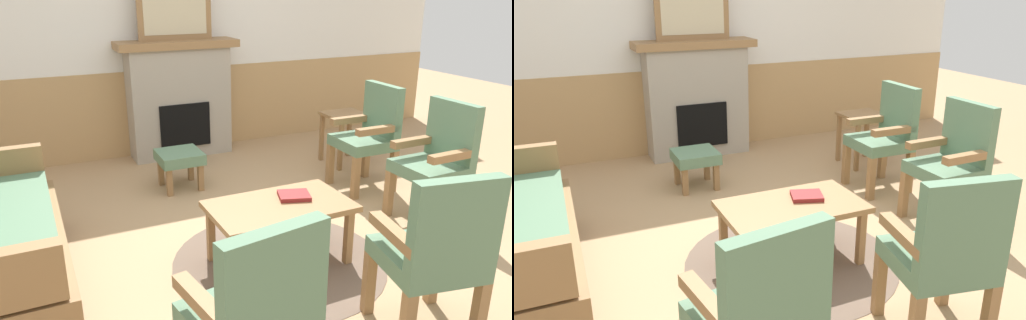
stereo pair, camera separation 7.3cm
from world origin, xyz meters
TOP-DOWN VIEW (x-y plane):
  - ground_plane at (0.00, 0.00)m, footprint 14.00×14.00m
  - wall_back at (0.00, 2.60)m, footprint 7.20×0.14m
  - fireplace at (0.00, 2.35)m, footprint 1.30×0.44m
  - framed_picture at (0.00, 2.35)m, footprint 0.80×0.04m
  - coffee_table at (-0.10, -0.24)m, footprint 0.96×0.56m
  - round_rug at (-0.10, -0.24)m, footprint 1.49×1.49m
  - book_on_table at (0.03, -0.19)m, footprint 0.26×0.24m
  - footstool at (-0.32, 1.37)m, footprint 0.40×0.40m
  - armchair_near_fireplace at (1.36, -0.18)m, footprint 0.49×0.49m
  - armchair_by_window_left at (1.31, 0.64)m, footprint 0.49×0.49m
  - armchair_front_left at (0.25, -1.29)m, footprint 0.56×0.56m
  - armchair_front_center at (-0.82, -1.37)m, footprint 0.55×0.55m
  - side_table at (1.51, 1.30)m, footprint 0.44×0.44m

SIDE VIEW (x-z plane):
  - ground_plane at x=0.00m, z-range 0.00..0.00m
  - round_rug at x=-0.10m, z-range 0.00..0.01m
  - footstool at x=-0.32m, z-range 0.10..0.46m
  - coffee_table at x=-0.10m, z-range 0.17..0.61m
  - side_table at x=1.51m, z-range 0.16..0.71m
  - book_on_table at x=0.03m, z-range 0.44..0.47m
  - armchair_near_fireplace at x=1.36m, z-range 0.05..1.03m
  - armchair_by_window_left at x=1.31m, z-range 0.05..1.03m
  - armchair_front_left at x=0.25m, z-range 0.05..1.03m
  - armchair_front_center at x=-0.82m, z-range 0.05..1.03m
  - fireplace at x=0.00m, z-range 0.01..1.29m
  - wall_back at x=0.00m, z-range -0.04..2.66m
  - framed_picture at x=0.00m, z-range 1.28..1.84m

